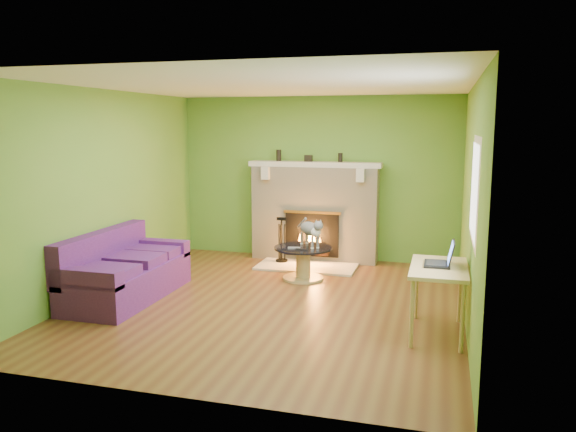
# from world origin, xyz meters

# --- Properties ---
(floor) EXTENTS (5.00, 5.00, 0.00)m
(floor) POSITION_xyz_m (0.00, 0.00, 0.00)
(floor) COLOR brown
(floor) RESTS_ON ground
(ceiling) EXTENTS (5.00, 5.00, 0.00)m
(ceiling) POSITION_xyz_m (0.00, 0.00, 2.60)
(ceiling) COLOR white
(ceiling) RESTS_ON wall_back
(wall_back) EXTENTS (5.00, 0.00, 5.00)m
(wall_back) POSITION_xyz_m (0.00, 2.50, 1.30)
(wall_back) COLOR #57902F
(wall_back) RESTS_ON floor
(wall_front) EXTENTS (5.00, 0.00, 5.00)m
(wall_front) POSITION_xyz_m (0.00, -2.50, 1.30)
(wall_front) COLOR #57902F
(wall_front) RESTS_ON floor
(wall_left) EXTENTS (0.00, 5.00, 5.00)m
(wall_left) POSITION_xyz_m (-2.25, 0.00, 1.30)
(wall_left) COLOR #57902F
(wall_left) RESTS_ON floor
(wall_right) EXTENTS (0.00, 5.00, 5.00)m
(wall_right) POSITION_xyz_m (2.25, 0.00, 1.30)
(wall_right) COLOR #57902F
(wall_right) RESTS_ON floor
(window_frame) EXTENTS (0.00, 1.20, 1.20)m
(window_frame) POSITION_xyz_m (2.24, -0.90, 1.55)
(window_frame) COLOR silver
(window_frame) RESTS_ON wall_right
(window_pane) EXTENTS (0.00, 1.06, 1.06)m
(window_pane) POSITION_xyz_m (2.23, -0.90, 1.55)
(window_pane) COLOR white
(window_pane) RESTS_ON wall_right
(fireplace) EXTENTS (2.10, 0.46, 1.58)m
(fireplace) POSITION_xyz_m (0.00, 2.32, 0.77)
(fireplace) COLOR beige
(fireplace) RESTS_ON floor
(hearth) EXTENTS (1.50, 0.75, 0.03)m
(hearth) POSITION_xyz_m (0.00, 1.80, 0.01)
(hearth) COLOR beige
(hearth) RESTS_ON floor
(mantel) EXTENTS (2.10, 0.28, 0.08)m
(mantel) POSITION_xyz_m (0.00, 2.30, 1.54)
(mantel) COLOR beige
(mantel) RESTS_ON fireplace
(sofa) EXTENTS (0.87, 1.85, 0.83)m
(sofa) POSITION_xyz_m (-1.86, -0.28, 0.32)
(sofa) COLOR #471960
(sofa) RESTS_ON floor
(coffee_table) EXTENTS (0.82, 0.82, 0.46)m
(coffee_table) POSITION_xyz_m (0.10, 1.15, 0.27)
(coffee_table) COLOR tan
(coffee_table) RESTS_ON floor
(desk) EXTENTS (0.57, 0.98, 0.72)m
(desk) POSITION_xyz_m (1.95, -0.53, 0.63)
(desk) COLOR tan
(desk) RESTS_ON floor
(cat) EXTENTS (0.62, 0.67, 0.42)m
(cat) POSITION_xyz_m (0.18, 1.20, 0.67)
(cat) COLOR #5C5D61
(cat) RESTS_ON coffee_table
(remote_silver) EXTENTS (0.18, 0.08, 0.02)m
(remote_silver) POSITION_xyz_m (0.00, 1.03, 0.47)
(remote_silver) COLOR gray
(remote_silver) RESTS_ON coffee_table
(remote_black) EXTENTS (0.16, 0.06, 0.02)m
(remote_black) POSITION_xyz_m (0.12, 0.97, 0.47)
(remote_black) COLOR black
(remote_black) RESTS_ON coffee_table
(laptop) EXTENTS (0.30, 0.35, 0.26)m
(laptop) POSITION_xyz_m (1.93, -0.48, 0.85)
(laptop) COLOR black
(laptop) RESTS_ON desk
(fire_tools) EXTENTS (0.19, 0.19, 0.71)m
(fire_tools) POSITION_xyz_m (-0.44, 1.95, 0.38)
(fire_tools) COLOR black
(fire_tools) RESTS_ON hearth
(mantel_vase_left) EXTENTS (0.08, 0.08, 0.18)m
(mantel_vase_left) POSITION_xyz_m (-0.59, 2.33, 1.67)
(mantel_vase_left) COLOR black
(mantel_vase_left) RESTS_ON mantel
(mantel_vase_right) EXTENTS (0.07, 0.07, 0.14)m
(mantel_vase_right) POSITION_xyz_m (0.40, 2.33, 1.65)
(mantel_vase_right) COLOR black
(mantel_vase_right) RESTS_ON mantel
(mantel_box) EXTENTS (0.12, 0.08, 0.10)m
(mantel_box) POSITION_xyz_m (-0.11, 2.33, 1.63)
(mantel_box) COLOR black
(mantel_box) RESTS_ON mantel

